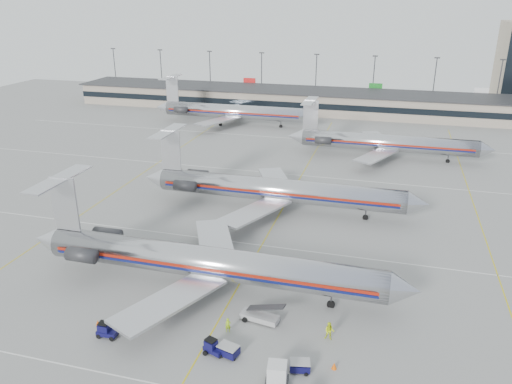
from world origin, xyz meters
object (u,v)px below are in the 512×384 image
(tug_center, at_px, (213,347))
(jet_foreground, at_px, (203,261))
(jet_second_row, at_px, (273,189))
(uld_container, at_px, (277,374))
(belt_loader, at_px, (261,316))

(tug_center, bearing_deg, jet_foreground, 135.38)
(jet_second_row, bearing_deg, jet_foreground, -95.30)
(jet_foreground, distance_m, tug_center, 12.14)
(jet_second_row, bearing_deg, tug_center, -85.59)
(jet_foreground, relative_size, jet_second_row, 1.02)
(tug_center, height_order, uld_container, uld_container)
(jet_foreground, distance_m, belt_loader, 9.72)
(uld_container, distance_m, belt_loader, 9.25)
(jet_foreground, bearing_deg, uld_container, -47.55)
(tug_center, bearing_deg, belt_loader, 83.60)
(uld_container, height_order, belt_loader, belt_loader)
(jet_second_row, height_order, tug_center, jet_second_row)
(jet_second_row, height_order, uld_container, jet_second_row)
(jet_foreground, height_order, uld_container, jet_foreground)
(jet_foreground, height_order, belt_loader, jet_foreground)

